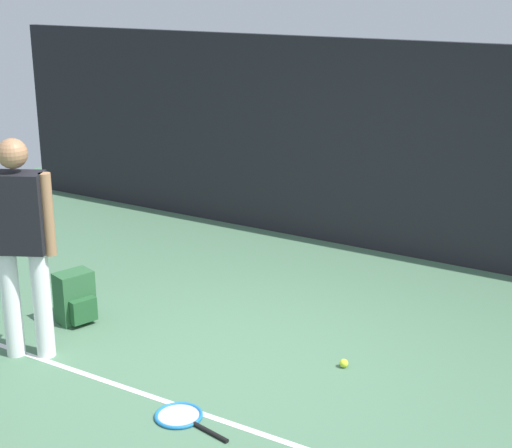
{
  "coord_description": "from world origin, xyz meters",
  "views": [
    {
      "loc": [
        2.9,
        -4.38,
        2.78
      ],
      "look_at": [
        0.0,
        0.4,
        1.0
      ],
      "focal_mm": 54.29,
      "sensor_mm": 36.0,
      "label": 1
    }
  ],
  "objects": [
    {
      "name": "ground_plane",
      "position": [
        0.0,
        0.0,
        0.0
      ],
      "size": [
        12.0,
        12.0,
        0.0
      ],
      "primitive_type": "plane",
      "color": "#4C7556"
    },
    {
      "name": "back_fence",
      "position": [
        0.0,
        3.0,
        1.1
      ],
      "size": [
        10.0,
        0.1,
        2.2
      ],
      "primitive_type": "cube",
      "color": "black",
      "rests_on": "ground"
    },
    {
      "name": "court_line",
      "position": [
        0.0,
        -0.69,
        0.0
      ],
      "size": [
        9.0,
        0.05,
        0.0
      ],
      "primitive_type": "cube",
      "color": "white",
      "rests_on": "ground"
    },
    {
      "name": "tennis_player",
      "position": [
        -1.38,
        -0.67,
        0.97
      ],
      "size": [
        0.48,
        0.38,
        1.7
      ],
      "rotation": [
        0.0,
        0.0,
        0.47
      ],
      "color": "white",
      "rests_on": "ground"
    },
    {
      "name": "tennis_racket",
      "position": [
        0.16,
        -0.8,
        0.01
      ],
      "size": [
        0.63,
        0.38,
        0.03
      ],
      "rotation": [
        0.0,
        0.0,
        2.95
      ],
      "color": "black",
      "rests_on": "ground"
    },
    {
      "name": "backpack",
      "position": [
        -1.51,
        -0.03,
        0.21
      ],
      "size": [
        0.34,
        0.35,
        0.44
      ],
      "rotation": [
        0.0,
        0.0,
        1.27
      ],
      "color": "#2D6038",
      "rests_on": "ground"
    },
    {
      "name": "tennis_ball_near_player",
      "position": [
        0.77,
        0.4,
        0.03
      ],
      "size": [
        0.07,
        0.07,
        0.07
      ],
      "primitive_type": "sphere",
      "color": "#CCE033",
      "rests_on": "ground"
    }
  ]
}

